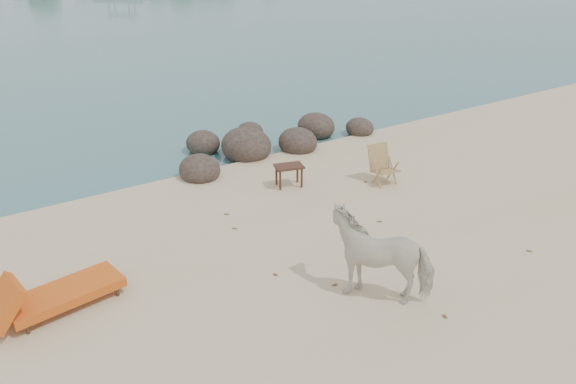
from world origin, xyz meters
name	(u,v)px	position (x,y,z in m)	size (l,w,h in m)	color
boulders	(266,143)	(1.43, 6.46, 0.19)	(6.30, 2.86, 0.99)	#312621
cow	(381,254)	(-0.49, -0.34, 0.73)	(0.78, 1.72, 1.45)	silver
side_table	(289,177)	(0.58, 4.01, 0.26)	(0.65, 0.42, 0.52)	#352015
lounge_chair	(64,289)	(-4.95, 2.09, 0.33)	(2.21, 0.77, 0.66)	#D85C19
deck_chair	(386,167)	(2.58, 2.90, 0.45)	(0.58, 0.63, 0.90)	#A78953
dead_leaves	(373,256)	(0.19, 0.58, 0.00)	(4.54, 6.92, 0.00)	brown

